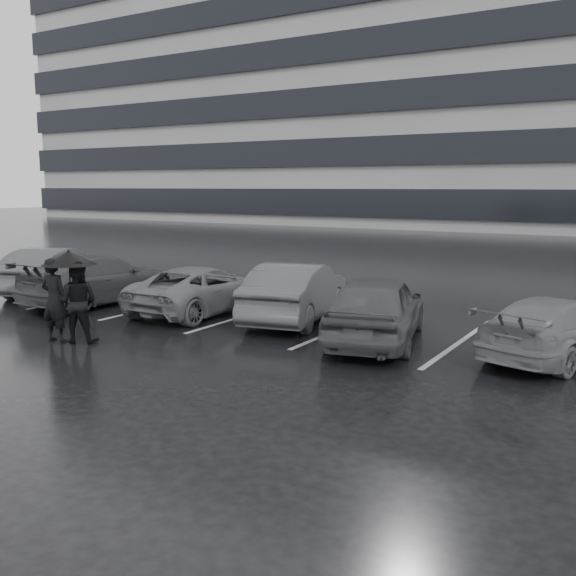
# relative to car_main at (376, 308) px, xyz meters

# --- Properties ---
(ground) EXTENTS (160.00, 160.00, 0.00)m
(ground) POSITION_rel_car_main_xyz_m (-1.85, -1.53, -0.75)
(ground) COLOR black
(ground) RESTS_ON ground
(office_building) EXTENTS (61.00, 26.00, 29.00)m
(office_building) POSITION_rel_car_main_xyz_m (-23.85, 46.47, 13.59)
(office_building) COLOR #949497
(office_building) RESTS_ON ground
(car_main) EXTENTS (2.81, 4.69, 1.49)m
(car_main) POSITION_rel_car_main_xyz_m (0.00, 0.00, 0.00)
(car_main) COLOR black
(car_main) RESTS_ON ground
(car_west_a) EXTENTS (2.49, 4.65, 1.46)m
(car_west_a) POSITION_rel_car_main_xyz_m (-2.61, 1.05, -0.02)
(car_west_a) COLOR #2E2E30
(car_west_a) RESTS_ON ground
(car_west_b) EXTENTS (2.14, 4.51, 1.24)m
(car_west_b) POSITION_rel_car_main_xyz_m (-5.29, 0.67, -0.13)
(car_west_b) COLOR #4D4D50
(car_west_b) RESTS_ON ground
(car_west_c) EXTENTS (2.19, 4.89, 1.39)m
(car_west_c) POSITION_rel_car_main_xyz_m (-8.64, 0.20, -0.05)
(car_west_c) COLOR black
(car_west_c) RESTS_ON ground
(car_west_d) EXTENTS (2.88, 4.63, 1.44)m
(car_west_d) POSITION_rel_car_main_xyz_m (-11.22, 0.70, -0.03)
(car_west_d) COLOR #2E2E30
(car_west_d) RESTS_ON ground
(car_east) EXTENTS (2.76, 4.46, 1.21)m
(car_east) POSITION_rel_car_main_xyz_m (3.54, 0.63, -0.14)
(car_east) COLOR #4D4D50
(car_east) RESTS_ON ground
(pedestrian_left) EXTENTS (0.72, 0.52, 1.83)m
(pedestrian_left) POSITION_rel_car_main_xyz_m (-5.94, -3.53, 0.17)
(pedestrian_left) COLOR black
(pedestrian_left) RESTS_ON ground
(pedestrian_right) EXTENTS (1.06, 0.97, 1.76)m
(pedestrian_right) POSITION_rel_car_main_xyz_m (-5.47, -3.31, 0.14)
(pedestrian_right) COLOR black
(pedestrian_right) RESTS_ON ground
(umbrella) EXTENTS (1.17, 1.17, 1.98)m
(umbrella) POSITION_rel_car_main_xyz_m (-5.76, -3.25, 1.06)
(umbrella) COLOR black
(umbrella) RESTS_ON ground
(stall_stripes) EXTENTS (19.72, 5.00, 0.00)m
(stall_stripes) POSITION_rel_car_main_xyz_m (-2.65, 0.97, -0.74)
(stall_stripes) COLOR #B0B0B3
(stall_stripes) RESTS_ON ground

